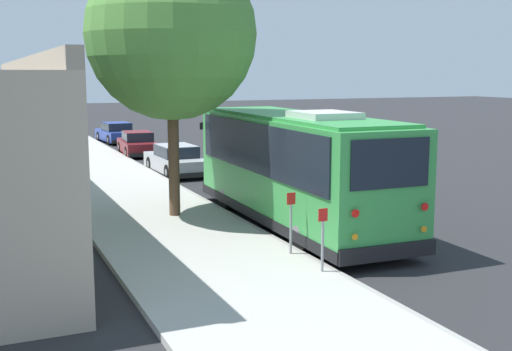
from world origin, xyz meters
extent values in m
plane|color=#28282B|center=(0.00, 0.00, 0.00)|extent=(160.00, 160.00, 0.00)
cube|color=#B2AFA8|center=(0.00, 4.35, 0.07)|extent=(80.00, 4.34, 0.15)
cube|color=#9D9A94|center=(0.00, 2.11, 0.07)|extent=(80.00, 0.14, 0.15)
cube|color=green|center=(-1.33, 0.73, 1.71)|extent=(9.53, 2.70, 2.89)
cube|color=black|center=(-1.33, 0.73, 0.40)|extent=(9.58, 2.76, 0.28)
cube|color=black|center=(-1.33, 0.73, 2.34)|extent=(8.76, 2.78, 1.38)
cube|color=black|center=(3.43, 0.63, 2.34)|extent=(0.08, 2.20, 1.45)
cube|color=black|center=(-6.10, 0.83, 2.44)|extent=(0.07, 2.01, 1.10)
cube|color=black|center=(3.43, 0.63, 3.01)|extent=(0.08, 1.81, 0.22)
cube|color=green|center=(-1.33, 0.73, 3.19)|extent=(8.95, 2.46, 0.10)
cube|color=silver|center=(-3.02, 0.77, 3.31)|extent=(1.77, 1.46, 0.20)
cube|color=black|center=(3.46, 0.63, 0.44)|extent=(0.15, 2.53, 0.36)
cube|color=black|center=(-6.12, 0.83, 0.44)|extent=(0.15, 2.53, 0.36)
cylinder|color=red|center=(-6.15, 1.74, 1.42)|extent=(0.03, 0.18, 0.18)
cylinder|color=orange|center=(-6.15, 1.74, 0.90)|extent=(0.03, 0.14, 0.14)
cylinder|color=red|center=(-6.19, -0.07, 1.42)|extent=(0.03, 0.18, 0.18)
cylinder|color=orange|center=(-6.19, -0.07, 0.90)|extent=(0.03, 0.14, 0.14)
cube|color=white|center=(3.52, 1.47, 0.61)|extent=(0.05, 0.32, 0.18)
cube|color=white|center=(3.49, -0.21, 0.61)|extent=(0.05, 0.32, 0.18)
cube|color=black|center=(3.15, 2.05, 2.61)|extent=(0.06, 0.10, 0.24)
cylinder|color=black|center=(1.50, 1.78, 0.48)|extent=(0.96, 0.32, 0.96)
cylinder|color=slate|center=(1.50, 1.78, 0.48)|extent=(0.44, 0.33, 0.43)
cylinder|color=black|center=(1.45, -0.43, 0.48)|extent=(0.96, 0.32, 0.96)
cylinder|color=slate|center=(1.45, -0.43, 0.48)|extent=(0.44, 0.33, 0.43)
cylinder|color=black|center=(-3.97, 1.89, 0.48)|extent=(0.96, 0.32, 0.96)
cylinder|color=slate|center=(-3.97, 1.89, 0.48)|extent=(0.44, 0.33, 0.43)
cylinder|color=black|center=(-4.01, -0.31, 0.48)|extent=(0.96, 0.32, 0.96)
cylinder|color=slate|center=(-4.01, -0.31, 0.48)|extent=(0.44, 0.33, 0.43)
cube|color=#A8AAAF|center=(9.41, 1.14, 0.48)|extent=(4.45, 1.79, 0.63)
cube|color=black|center=(9.29, 1.14, 1.04)|extent=(2.12, 1.51, 0.48)
cube|color=#A8AAAF|center=(9.29, 1.14, 1.28)|extent=(2.04, 1.47, 0.05)
cube|color=black|center=(11.64, 1.19, 0.26)|extent=(0.12, 1.64, 0.20)
cube|color=black|center=(7.18, 1.09, 0.26)|extent=(0.12, 1.64, 0.20)
cylinder|color=black|center=(10.78, 1.94, 0.32)|extent=(0.65, 0.21, 0.65)
cylinder|color=slate|center=(10.78, 1.94, 0.32)|extent=(0.30, 0.23, 0.29)
cylinder|color=black|center=(10.82, 0.40, 0.32)|extent=(0.65, 0.21, 0.65)
cylinder|color=slate|center=(10.82, 0.40, 0.32)|extent=(0.30, 0.23, 0.29)
cylinder|color=black|center=(8.00, 1.88, 0.32)|extent=(0.65, 0.21, 0.65)
cylinder|color=slate|center=(8.00, 1.88, 0.32)|extent=(0.30, 0.23, 0.29)
cylinder|color=black|center=(8.03, 0.33, 0.32)|extent=(0.65, 0.21, 0.65)
cylinder|color=slate|center=(8.03, 0.33, 0.32)|extent=(0.30, 0.23, 0.29)
cube|color=maroon|center=(16.59, 1.15, 0.48)|extent=(4.19, 1.92, 0.63)
cube|color=black|center=(16.49, 1.16, 1.03)|extent=(2.03, 1.55, 0.48)
cube|color=maroon|center=(16.49, 1.16, 1.27)|extent=(1.95, 1.51, 0.05)
cube|color=black|center=(18.65, 1.01, 0.26)|extent=(0.19, 1.60, 0.20)
cube|color=black|center=(14.53, 1.29, 0.26)|extent=(0.19, 1.60, 0.20)
cylinder|color=black|center=(17.93, 1.81, 0.32)|extent=(0.65, 0.24, 0.64)
cylinder|color=slate|center=(17.93, 1.81, 0.32)|extent=(0.30, 0.24, 0.29)
cylinder|color=black|center=(17.83, 0.31, 0.32)|extent=(0.65, 0.24, 0.64)
cylinder|color=slate|center=(17.83, 0.31, 0.32)|extent=(0.30, 0.24, 0.29)
cylinder|color=black|center=(15.36, 1.98, 0.32)|extent=(0.65, 0.24, 0.64)
cylinder|color=slate|center=(15.36, 1.98, 0.32)|extent=(0.30, 0.24, 0.29)
cylinder|color=black|center=(15.26, 0.49, 0.32)|extent=(0.65, 0.24, 0.64)
cylinder|color=slate|center=(15.26, 0.49, 0.32)|extent=(0.30, 0.24, 0.29)
cube|color=navy|center=(23.46, 0.90, 0.48)|extent=(4.14, 2.04, 0.63)
cube|color=black|center=(23.36, 0.89, 1.03)|extent=(2.01, 1.65, 0.48)
cube|color=navy|center=(23.36, 0.89, 1.27)|extent=(1.93, 1.61, 0.05)
cube|color=black|center=(25.49, 1.05, 0.26)|extent=(0.20, 1.70, 0.20)
cube|color=black|center=(21.44, 0.76, 0.26)|extent=(0.20, 1.70, 0.20)
cylinder|color=black|center=(24.67, 1.79, 0.32)|extent=(0.65, 0.25, 0.64)
cylinder|color=slate|center=(24.67, 1.79, 0.32)|extent=(0.30, 0.24, 0.29)
cylinder|color=black|center=(24.79, 0.19, 0.32)|extent=(0.65, 0.25, 0.64)
cylinder|color=slate|center=(24.79, 0.19, 0.32)|extent=(0.30, 0.24, 0.29)
cylinder|color=black|center=(22.14, 1.61, 0.32)|extent=(0.65, 0.25, 0.64)
cylinder|color=slate|center=(22.14, 1.61, 0.32)|extent=(0.30, 0.24, 0.29)
cylinder|color=black|center=(22.25, 0.01, 0.32)|extent=(0.65, 0.25, 0.64)
cylinder|color=slate|center=(22.25, 0.01, 0.32)|extent=(0.30, 0.24, 0.29)
cylinder|color=brown|center=(0.77, 3.73, 1.96)|extent=(0.33, 0.33, 3.61)
sphere|color=#4C8438|center=(0.77, 3.73, 5.52)|extent=(5.00, 5.00, 5.00)
cylinder|color=gray|center=(-5.94, 2.41, 0.71)|extent=(0.06, 0.06, 1.11)
cube|color=red|center=(-5.94, 2.41, 1.40)|extent=(0.02, 0.22, 0.28)
cylinder|color=gray|center=(-4.42, 2.41, 0.75)|extent=(0.06, 0.06, 1.19)
cube|color=red|center=(-4.42, 2.41, 1.48)|extent=(0.02, 0.22, 0.28)
cube|color=gray|center=(5.89, 7.56, 4.65)|extent=(25.59, 0.30, 0.40)
camera|label=1|loc=(-17.63, 9.09, 4.39)|focal=45.00mm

